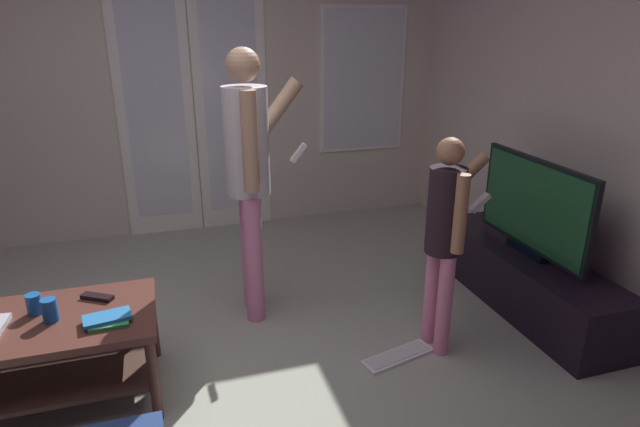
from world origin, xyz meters
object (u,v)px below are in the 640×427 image
cup_by_laptop (50,310)px  book_stack (108,319)px  loose_keyboard (398,356)px  person_child (446,228)px  cup_near_edge (34,304)px  tv_stand (524,279)px  coffee_table (45,343)px  person_adult (249,164)px  tv_remote_black (97,297)px  flat_screen_tv (534,207)px

cup_by_laptop → book_stack: bearing=-20.4°
loose_keyboard → book_stack: (-1.50, 0.05, 0.49)m
person_child → cup_near_edge: bearing=174.7°
tv_stand → book_stack: book_stack is taller
coffee_table → loose_keyboard: size_ratio=2.29×
cup_near_edge → coffee_table: bearing=-68.0°
person_adult → tv_remote_black: 1.12m
tv_stand → tv_remote_black: tv_remote_black is taller
cup_near_edge → person_adult: bearing=23.8°
tv_remote_black → book_stack: bearing=-42.6°
person_child → cup_by_laptop: 2.04m
loose_keyboard → book_stack: 1.57m
tv_stand → book_stack: 2.58m
coffee_table → cup_near_edge: (-0.03, 0.07, 0.18)m
tv_remote_black → book_stack: 0.27m
coffee_table → tv_stand: 2.87m
tv_stand → loose_keyboard: tv_stand is taller
coffee_table → book_stack: bearing=-20.8°
loose_keyboard → cup_near_edge: size_ratio=4.47×
flat_screen_tv → person_child: person_child is taller
person_child → coffee_table: bearing=176.7°
coffee_table → book_stack: 0.37m
tv_stand → person_adult: size_ratio=0.92×
tv_stand → loose_keyboard: size_ratio=3.39×
person_adult → cup_by_laptop: size_ratio=14.65×
cup_near_edge → book_stack: 0.40m
coffee_table → cup_near_edge: size_ratio=10.23×
cup_by_laptop → tv_remote_black: 0.25m
loose_keyboard → cup_near_edge: cup_near_edge is taller
coffee_table → tv_remote_black: bearing=29.4°
tv_stand → cup_by_laptop: 2.83m
tv_stand → book_stack: bearing=-174.3°
flat_screen_tv → tv_remote_black: bearing=-179.9°
person_adult → flat_screen_tv: bearing=-14.5°
book_stack → flat_screen_tv: bearing=5.8°
flat_screen_tv → tv_remote_black: (-2.61, -0.00, -0.21)m
cup_near_edge → flat_screen_tv: bearing=1.3°
coffee_table → person_adult: 1.43m
flat_screen_tv → person_child: bearing=-161.5°
loose_keyboard → tv_remote_black: 1.66m
flat_screen_tv → cup_by_laptop: (-2.80, -0.16, -0.17)m
person_adult → loose_keyboard: 1.42m
person_adult → cup_by_laptop: person_adult is taller
cup_near_edge → cup_by_laptop: (0.08, -0.10, 0.01)m
book_stack → tv_stand: bearing=5.7°
coffee_table → flat_screen_tv: flat_screen_tv is taller
flat_screen_tv → book_stack: (-2.54, -0.26, -0.21)m
loose_keyboard → flat_screen_tv: bearing=16.3°
tv_stand → cup_by_laptop: cup_by_laptop is taller
flat_screen_tv → cup_near_edge: bearing=-178.7°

